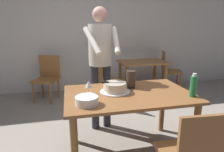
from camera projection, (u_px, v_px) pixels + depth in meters
name	position (u px, v px, depth m)	size (l,w,h in m)	color
ground_plane	(127.00, 151.00, 2.33)	(14.00, 14.00, 0.00)	gray
back_wall	(95.00, 32.00, 4.46)	(10.00, 0.12, 2.70)	silver
main_dining_table	(128.00, 103.00, 2.17)	(1.40, 0.89, 0.75)	brown
cake_on_platter	(115.00, 88.00, 2.16)	(0.34, 0.34, 0.11)	silver
cake_knife	(109.00, 82.00, 2.14)	(0.27, 0.08, 0.02)	silver
plate_stack	(87.00, 101.00, 1.81)	(0.22, 0.22, 0.08)	white
wine_glass_near	(89.00, 85.00, 2.10)	(0.08, 0.08, 0.14)	silver
water_bottle	(193.00, 86.00, 2.01)	(0.07, 0.07, 0.25)	#1E6B38
hurricane_lamp	(131.00, 79.00, 2.30)	(0.11, 0.11, 0.21)	black
person_cutting_cake	(101.00, 56.00, 2.64)	(0.46, 0.57, 1.72)	#2D2D38
background_table	(142.00, 69.00, 4.19)	(1.00, 0.70, 0.74)	#9E6633
background_chair_0	(168.00, 69.00, 4.59)	(0.57, 0.57, 0.90)	#9E6633
background_chair_1	(107.00, 79.00, 3.69)	(0.60, 0.60, 0.90)	#9E6633
background_chair_2	(47.00, 76.00, 3.90)	(0.57, 0.57, 0.90)	#9E6633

